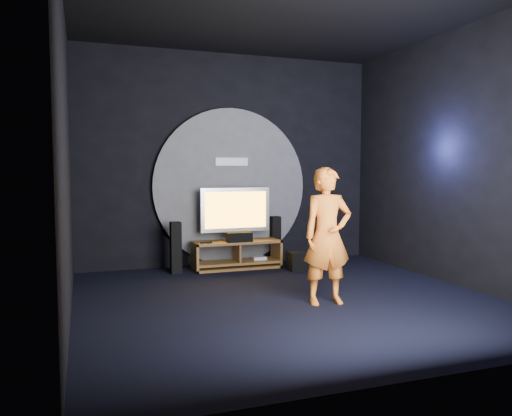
{
  "coord_description": "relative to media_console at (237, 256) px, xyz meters",
  "views": [
    {
      "loc": [
        -2.35,
        -5.55,
        1.59
      ],
      "look_at": [
        -0.04,
        1.05,
        1.05
      ],
      "focal_mm": 35.0,
      "sensor_mm": 36.0,
      "label": 1
    }
  ],
  "objects": [
    {
      "name": "media_console",
      "position": [
        0.0,
        0.0,
        0.0
      ],
      "size": [
        1.42,
        0.45,
        0.45
      ],
      "color": "olive",
      "rests_on": "ground"
    },
    {
      "name": "tv",
      "position": [
        -0.01,
        0.07,
        0.72
      ],
      "size": [
        1.14,
        0.22,
        0.85
      ],
      "color": "#BAB9C1",
      "rests_on": "media_console"
    },
    {
      "name": "floor",
      "position": [
        0.01,
        -2.05,
        -0.19
      ],
      "size": [
        5.0,
        5.0,
        0.0
      ],
      "primitive_type": "plane",
      "color": "black",
      "rests_on": "ground"
    },
    {
      "name": "tower_speaker_left",
      "position": [
        -1.0,
        -0.06,
        0.2
      ],
      "size": [
        0.16,
        0.18,
        0.79
      ],
      "primitive_type": "cube",
      "color": "black",
      "rests_on": "ground"
    },
    {
      "name": "front_wall",
      "position": [
        0.01,
        -4.55,
        1.56
      ],
      "size": [
        5.0,
        0.04,
        3.5
      ],
      "primitive_type": "cube",
      "color": "black",
      "rests_on": "ground"
    },
    {
      "name": "remote",
      "position": [
        -0.54,
        -0.12,
        0.27
      ],
      "size": [
        0.18,
        0.05,
        0.02
      ],
      "primitive_type": "cube",
      "color": "black",
      "rests_on": "media_console"
    },
    {
      "name": "ceiling",
      "position": [
        0.01,
        -2.05,
        3.31
      ],
      "size": [
        5.0,
        5.0,
        0.01
      ],
      "primitive_type": "cube",
      "color": "black",
      "rests_on": "back_wall"
    },
    {
      "name": "right_wall",
      "position": [
        2.51,
        -2.05,
        1.56
      ],
      "size": [
        0.04,
        5.0,
        3.5
      ],
      "primitive_type": "cube",
      "color": "black",
      "rests_on": "ground"
    },
    {
      "name": "wall_disc_panel",
      "position": [
        0.01,
        0.39,
        1.11
      ],
      "size": [
        2.6,
        0.11,
        2.6
      ],
      "color": "#515156",
      "rests_on": "ground"
    },
    {
      "name": "left_wall",
      "position": [
        -2.49,
        -2.05,
        1.56
      ],
      "size": [
        0.04,
        5.0,
        3.5
      ],
      "primitive_type": "cube",
      "color": "black",
      "rests_on": "ground"
    },
    {
      "name": "player",
      "position": [
        0.38,
        -2.38,
        0.61
      ],
      "size": [
        0.62,
        0.43,
        1.62
      ],
      "primitive_type": "imported",
      "rotation": [
        0.0,
        0.0,
        -0.08
      ],
      "color": "orange",
      "rests_on": "ground"
    },
    {
      "name": "center_speaker",
      "position": [
        -0.01,
        -0.15,
        0.33
      ],
      "size": [
        0.4,
        0.15,
        0.15
      ],
      "primitive_type": "cube",
      "color": "black",
      "rests_on": "media_console"
    },
    {
      "name": "back_wall",
      "position": [
        0.01,
        0.45,
        1.56
      ],
      "size": [
        5.0,
        0.04,
        3.5
      ],
      "primitive_type": "cube",
      "color": "black",
      "rests_on": "ground"
    },
    {
      "name": "tower_speaker_right",
      "position": [
        0.77,
        0.3,
        0.2
      ],
      "size": [
        0.16,
        0.18,
        0.79
      ],
      "primitive_type": "cube",
      "color": "black",
      "rests_on": "ground"
    },
    {
      "name": "subwoofer",
      "position": [
        0.84,
        -0.47,
        -0.05
      ],
      "size": [
        0.27,
        0.27,
        0.3
      ],
      "primitive_type": "cube",
      "color": "black",
      "rests_on": "ground"
    }
  ]
}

